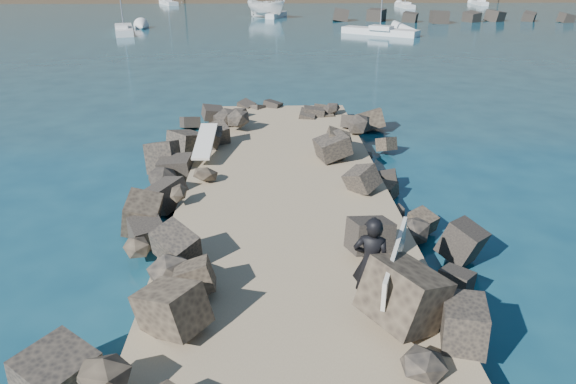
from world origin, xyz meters
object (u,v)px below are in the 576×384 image
Objects in this scene: surfer_with_board at (374,262)px; sailboat_b at (276,15)px; boat_imported at (266,8)px; surfboard_resting at (205,144)px.

sailboat_b is at bearing 90.71° from surfer_with_board.
surfer_with_board is (2.17, -66.14, 0.31)m from boat_imported.
boat_imported is 0.92× the size of sailboat_b.
surfer_with_board is (4.12, -8.57, 0.51)m from surfboard_resting.
surfer_with_board is at bearing -138.07° from boat_imported.
boat_imported is at bearing 178.76° from sailboat_b.
boat_imported is 1.62m from sailboat_b.
surfboard_resting is at bearing -93.29° from sailboat_b.
boat_imported reaches higher than surfboard_resting.
sailboat_b is at bearing -51.19° from boat_imported.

